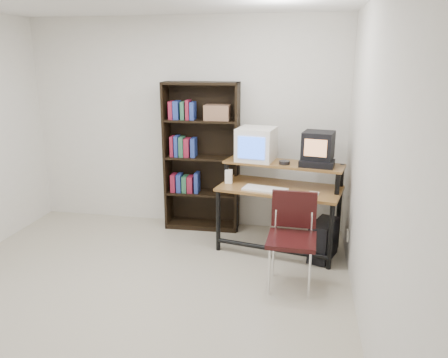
% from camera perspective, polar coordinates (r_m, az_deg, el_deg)
% --- Properties ---
extents(floor, '(4.00, 4.00, 0.01)m').
position_cam_1_polar(floor, '(4.20, -12.25, -15.15)').
color(floor, '#C0B69F').
rests_on(floor, ground).
extents(back_wall, '(4.00, 0.01, 2.60)m').
position_cam_1_polar(back_wall, '(5.56, -5.10, 7.15)').
color(back_wall, silver).
rests_on(back_wall, floor).
extents(right_wall, '(0.01, 4.00, 2.60)m').
position_cam_1_polar(right_wall, '(3.43, 18.79, 0.98)').
color(right_wall, silver).
rests_on(right_wall, floor).
extents(computer_desk, '(1.42, 0.90, 0.98)m').
position_cam_1_polar(computer_desk, '(4.88, 7.37, -1.38)').
color(computer_desk, brown).
rests_on(computer_desk, floor).
extents(crt_monitor, '(0.46, 0.47, 0.38)m').
position_cam_1_polar(crt_monitor, '(4.97, 4.24, 4.51)').
color(crt_monitor, white).
rests_on(crt_monitor, computer_desk).
extents(vcr, '(0.39, 0.31, 0.08)m').
position_cam_1_polar(vcr, '(4.81, 12.03, 1.97)').
color(vcr, black).
rests_on(vcr, computer_desk).
extents(crt_tv, '(0.37, 0.37, 0.30)m').
position_cam_1_polar(crt_tv, '(4.83, 12.20, 4.32)').
color(crt_tv, black).
rests_on(crt_tv, vcr).
extents(cd_spindle, '(0.13, 0.13, 0.05)m').
position_cam_1_polar(cd_spindle, '(4.83, 7.89, 2.07)').
color(cd_spindle, '#26262B').
rests_on(cd_spindle, computer_desk).
extents(keyboard, '(0.50, 0.31, 0.03)m').
position_cam_1_polar(keyboard, '(4.72, 5.38, -1.44)').
color(keyboard, white).
rests_on(keyboard, computer_desk).
extents(mousepad, '(0.25, 0.22, 0.01)m').
position_cam_1_polar(mousepad, '(4.66, 11.44, -2.08)').
color(mousepad, black).
rests_on(mousepad, computer_desk).
extents(mouse, '(0.11, 0.08, 0.03)m').
position_cam_1_polar(mouse, '(4.65, 11.67, -1.90)').
color(mouse, white).
rests_on(mouse, mousepad).
extents(desk_speaker, '(0.08, 0.08, 0.17)m').
position_cam_1_polar(desk_speaker, '(4.95, 0.63, 0.27)').
color(desk_speaker, white).
rests_on(desk_speaker, computer_desk).
extents(pc_tower, '(0.34, 0.49, 0.42)m').
position_cam_1_polar(pc_tower, '(4.89, 12.84, -7.75)').
color(pc_tower, black).
rests_on(pc_tower, floor).
extents(school_chair, '(0.46, 0.46, 0.89)m').
position_cam_1_polar(school_chair, '(4.18, 8.94, -6.56)').
color(school_chair, black).
rests_on(school_chair, floor).
extents(bookshelf, '(0.92, 0.33, 1.83)m').
position_cam_1_polar(bookshelf, '(5.43, -2.91, 3.11)').
color(bookshelf, black).
rests_on(bookshelf, floor).
extents(wall_outlet, '(0.02, 0.08, 0.12)m').
position_cam_1_polar(wall_outlet, '(4.83, 15.81, -7.09)').
color(wall_outlet, beige).
rests_on(wall_outlet, right_wall).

